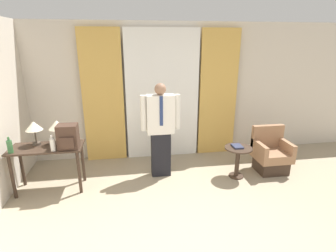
{
  "coord_description": "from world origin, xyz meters",
  "views": [
    {
      "loc": [
        -0.7,
        -2.08,
        2.32
      ],
      "look_at": [
        -0.05,
        2.04,
        0.97
      ],
      "focal_mm": 28.0,
      "sensor_mm": 36.0,
      "label": 1
    }
  ],
  "objects_px": {
    "person": "(161,128)",
    "side_table": "(238,157)",
    "desk": "(47,154)",
    "bottle_by_lamp": "(53,144)",
    "bottle_near_edge": "(10,146)",
    "table_lamp_right": "(57,126)",
    "backpack": "(68,137)",
    "table_lamp_left": "(34,127)",
    "book": "(237,146)",
    "armchair": "(271,155)"
  },
  "relations": [
    {
      "from": "person",
      "to": "side_table",
      "type": "relative_size",
      "value": 2.96
    },
    {
      "from": "desk",
      "to": "bottle_by_lamp",
      "type": "relative_size",
      "value": 4.46
    },
    {
      "from": "bottle_near_edge",
      "to": "bottle_by_lamp",
      "type": "relative_size",
      "value": 1.01
    },
    {
      "from": "bottle_by_lamp",
      "to": "bottle_near_edge",
      "type": "bearing_deg",
      "value": 178.82
    },
    {
      "from": "table_lamp_right",
      "to": "backpack",
      "type": "height_order",
      "value": "table_lamp_right"
    },
    {
      "from": "table_lamp_left",
      "to": "book",
      "type": "relative_size",
      "value": 1.85
    },
    {
      "from": "desk",
      "to": "backpack",
      "type": "relative_size",
      "value": 2.91
    },
    {
      "from": "desk",
      "to": "armchair",
      "type": "distance_m",
      "value": 3.89
    },
    {
      "from": "book",
      "to": "bottle_near_edge",
      "type": "bearing_deg",
      "value": -178.27
    },
    {
      "from": "bottle_by_lamp",
      "to": "person",
      "type": "distance_m",
      "value": 1.73
    },
    {
      "from": "person",
      "to": "armchair",
      "type": "xyz_separation_m",
      "value": [
        2.04,
        -0.16,
        -0.59
      ]
    },
    {
      "from": "table_lamp_left",
      "to": "bottle_near_edge",
      "type": "bearing_deg",
      "value": -134.94
    },
    {
      "from": "table_lamp_left",
      "to": "side_table",
      "type": "relative_size",
      "value": 0.69
    },
    {
      "from": "side_table",
      "to": "desk",
      "type": "bearing_deg",
      "value": 178.43
    },
    {
      "from": "bottle_near_edge",
      "to": "side_table",
      "type": "relative_size",
      "value": 0.44
    },
    {
      "from": "table_lamp_right",
      "to": "book",
      "type": "height_order",
      "value": "table_lamp_right"
    },
    {
      "from": "backpack",
      "to": "person",
      "type": "relative_size",
      "value": 0.23
    },
    {
      "from": "backpack",
      "to": "person",
      "type": "bearing_deg",
      "value": 12.25
    },
    {
      "from": "desk",
      "to": "book",
      "type": "height_order",
      "value": "desk"
    },
    {
      "from": "table_lamp_left",
      "to": "backpack",
      "type": "bearing_deg",
      "value": -21.95
    },
    {
      "from": "person",
      "to": "book",
      "type": "height_order",
      "value": "person"
    },
    {
      "from": "side_table",
      "to": "bottle_near_edge",
      "type": "bearing_deg",
      "value": -178.66
    },
    {
      "from": "armchair",
      "to": "table_lamp_right",
      "type": "bearing_deg",
      "value": 179.06
    },
    {
      "from": "table_lamp_left",
      "to": "bottle_by_lamp",
      "type": "bearing_deg",
      "value": -41.61
    },
    {
      "from": "table_lamp_left",
      "to": "table_lamp_right",
      "type": "height_order",
      "value": "same"
    },
    {
      "from": "armchair",
      "to": "book",
      "type": "height_order",
      "value": "armchair"
    },
    {
      "from": "table_lamp_right",
      "to": "bottle_by_lamp",
      "type": "bearing_deg",
      "value": -93.36
    },
    {
      "from": "table_lamp_left",
      "to": "person",
      "type": "height_order",
      "value": "person"
    },
    {
      "from": "bottle_near_edge",
      "to": "side_table",
      "type": "height_order",
      "value": "bottle_near_edge"
    },
    {
      "from": "bottle_by_lamp",
      "to": "backpack",
      "type": "distance_m",
      "value": 0.24
    },
    {
      "from": "table_lamp_left",
      "to": "armchair",
      "type": "distance_m",
      "value": 4.12
    },
    {
      "from": "bottle_by_lamp",
      "to": "table_lamp_left",
      "type": "bearing_deg",
      "value": 138.39
    },
    {
      "from": "armchair",
      "to": "table_lamp_left",
      "type": "bearing_deg",
      "value": 179.14
    },
    {
      "from": "person",
      "to": "armchair",
      "type": "bearing_deg",
      "value": -4.54
    },
    {
      "from": "person",
      "to": "side_table",
      "type": "xyz_separation_m",
      "value": [
        1.33,
        -0.29,
        -0.52
      ]
    },
    {
      "from": "person",
      "to": "book",
      "type": "bearing_deg",
      "value": -11.6
    },
    {
      "from": "table_lamp_right",
      "to": "armchair",
      "type": "distance_m",
      "value": 3.78
    },
    {
      "from": "backpack",
      "to": "armchair",
      "type": "height_order",
      "value": "backpack"
    },
    {
      "from": "table_lamp_right",
      "to": "side_table",
      "type": "height_order",
      "value": "table_lamp_right"
    },
    {
      "from": "bottle_by_lamp",
      "to": "book",
      "type": "xyz_separation_m",
      "value": [
        3.0,
        0.12,
        -0.27
      ]
    },
    {
      "from": "table_lamp_left",
      "to": "bottle_near_edge",
      "type": "xyz_separation_m",
      "value": [
        -0.28,
        -0.28,
        -0.2
      ]
    },
    {
      "from": "bottle_near_edge",
      "to": "book",
      "type": "relative_size",
      "value": 1.18
    },
    {
      "from": "desk",
      "to": "person",
      "type": "xyz_separation_m",
      "value": [
        1.84,
        0.21,
        0.28
      ]
    },
    {
      "from": "side_table",
      "to": "backpack",
      "type": "bearing_deg",
      "value": -179.49
    },
    {
      "from": "backpack",
      "to": "book",
      "type": "height_order",
      "value": "backpack"
    },
    {
      "from": "table_lamp_left",
      "to": "table_lamp_right",
      "type": "bearing_deg",
      "value": 0.0
    },
    {
      "from": "bottle_by_lamp",
      "to": "person",
      "type": "relative_size",
      "value": 0.15
    },
    {
      "from": "desk",
      "to": "book",
      "type": "relative_size",
      "value": 5.21
    },
    {
      "from": "book",
      "to": "side_table",
      "type": "bearing_deg",
      "value": -58.92
    },
    {
      "from": "bottle_near_edge",
      "to": "book",
      "type": "height_order",
      "value": "bottle_near_edge"
    }
  ]
}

